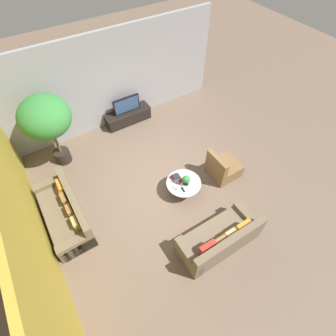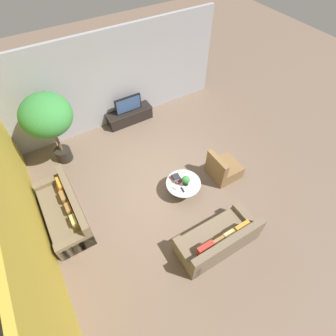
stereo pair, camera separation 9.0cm
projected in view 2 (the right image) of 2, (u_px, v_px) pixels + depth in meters
The scene contains 14 objects.
ground_plane at pixel (164, 184), 7.36m from camera, with size 24.00×24.00×0.00m, color brown.
back_wall_stone at pixel (110, 81), 7.99m from camera, with size 7.40×0.12×3.00m, color #939399.
side_wall_left at pixel (19, 200), 5.25m from camera, with size 0.12×7.40×3.00m, color gold.
media_console at pixel (130, 116), 8.91m from camera, with size 1.55×0.50×0.44m.
television at pixel (128, 104), 8.54m from camera, with size 0.90×0.13×0.53m.
coffee_table at pixel (183, 186), 6.98m from camera, with size 0.92×0.92×0.40m.
couch_by_wall at pixel (65, 211), 6.48m from camera, with size 0.84×2.10×0.84m.
couch_near_entry at pixel (218, 240), 6.00m from camera, with size 1.91×0.84×0.84m.
armchair_wicker at pixel (223, 169), 7.36m from camera, with size 0.80×0.76×0.86m.
potted_palm_tall at pixel (47, 117), 6.73m from camera, with size 1.32×1.32×2.22m.
potted_plant_tabletop at pixel (186, 180), 6.75m from camera, with size 0.21×0.21×0.28m.
book_stack at pixel (176, 178), 6.92m from camera, with size 0.29×0.33×0.12m.
remote_black at pixel (183, 190), 6.74m from camera, with size 0.04×0.16×0.02m, color black.
remote_silver at pixel (175, 188), 6.77m from camera, with size 0.04×0.16×0.02m, color gray.
Camera 2 is at (-2.15, -3.78, 5.97)m, focal length 28.00 mm.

